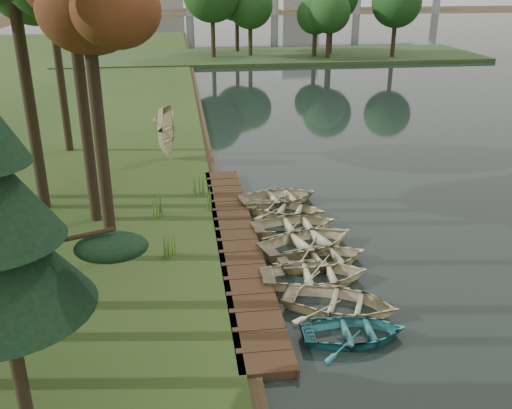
{
  "coord_description": "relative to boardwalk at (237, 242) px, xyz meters",
  "views": [
    {
      "loc": [
        -3.57,
        -19.78,
        9.93
      ],
      "look_at": [
        -0.75,
        0.81,
        1.36
      ],
      "focal_mm": 40.0,
      "sensor_mm": 36.0,
      "label": 1
    }
  ],
  "objects": [
    {
      "name": "rowboat_7",
      "position": [
        2.31,
        3.95,
        0.28
      ],
      "size": [
        4.09,
        3.26,
        0.76
      ],
      "primitive_type": "imported",
      "rotation": [
        0.0,
        0.0,
        1.76
      ],
      "color": "beige",
      "rests_on": "water"
    },
    {
      "name": "rowboat_2",
      "position": [
        2.31,
        -3.22,
        0.28
      ],
      "size": [
        3.72,
        2.7,
        0.76
      ],
      "primitive_type": "imported",
      "rotation": [
        0.0,
        0.0,
        1.55
      ],
      "color": "beige",
      "rests_on": "water"
    },
    {
      "name": "rowboat_5",
      "position": [
        2.45,
        0.91,
        0.26
      ],
      "size": [
        3.71,
        2.82,
        0.72
      ],
      "primitive_type": "imported",
      "rotation": [
        0.0,
        0.0,
        1.67
      ],
      "color": "beige",
      "rests_on": "water"
    },
    {
      "name": "rowboat_4",
      "position": [
        2.63,
        -0.74,
        0.3
      ],
      "size": [
        4.61,
        3.93,
        0.81
      ],
      "primitive_type": "imported",
      "rotation": [
        0.0,
        0.0,
        1.91
      ],
      "color": "beige",
      "rests_on": "water"
    },
    {
      "name": "rowboat_3",
      "position": [
        2.9,
        -2.02,
        0.25
      ],
      "size": [
        3.7,
        2.92,
        0.69
      ],
      "primitive_type": "imported",
      "rotation": [
        0.0,
        0.0,
        1.74
      ],
      "color": "beige",
      "rests_on": "water"
    },
    {
      "name": "tree_2",
      "position": [
        -4.6,
        -1.01,
        8.59
      ],
      "size": [
        3.63,
        3.63,
        10.13
      ],
      "color": "black",
      "rests_on": "bank"
    },
    {
      "name": "peninsula",
      "position": [
        9.6,
        50.0,
        0.08
      ],
      "size": [
        50.0,
        14.0,
        0.45
      ],
      "primitive_type": "cube",
      "color": "#2C461F",
      "rests_on": "ground"
    },
    {
      "name": "reeds_3",
      "position": [
        -1.28,
        5.02,
        0.62
      ],
      "size": [
        0.6,
        0.6,
        0.95
      ],
      "primitive_type": "cone",
      "color": "#3F661E",
      "rests_on": "bank"
    },
    {
      "name": "reeds_0",
      "position": [
        -2.59,
        -1.05,
        0.67
      ],
      "size": [
        0.6,
        0.6,
        1.04
      ],
      "primitive_type": "cone",
      "color": "#3F661E",
      "rests_on": "bank"
    },
    {
      "name": "rowboat_1",
      "position": [
        2.69,
        -5.05,
        0.27
      ],
      "size": [
        4.33,
        3.82,
        0.74
      ],
      "primitive_type": "imported",
      "rotation": [
        0.0,
        0.0,
        1.14
      ],
      "color": "beige",
      "rests_on": "water"
    },
    {
      "name": "boardwalk",
      "position": [
        0.0,
        0.0,
        0.0
      ],
      "size": [
        1.6,
        16.0,
        0.3
      ],
      "primitive_type": "cube",
      "color": "#392616",
      "rests_on": "ground"
    },
    {
      "name": "far_trees",
      "position": [
        6.27,
        50.0,
        6.28
      ],
      "size": [
        45.6,
        5.6,
        8.8
      ],
      "color": "black",
      "rests_on": "peninsula"
    },
    {
      "name": "stored_rowboat",
      "position": [
        -2.68,
        10.63,
        0.45
      ],
      "size": [
        3.54,
        3.19,
        0.6
      ],
      "primitive_type": "imported",
      "rotation": [
        3.14,
        0.0,
        1.09
      ],
      "color": "beige",
      "rests_on": "bank"
    },
    {
      "name": "rowboat_6",
      "position": [
        2.42,
        2.63,
        0.25
      ],
      "size": [
        4.07,
        3.58,
        0.7
      ],
      "primitive_type": "imported",
      "rotation": [
        0.0,
        0.0,
        1.15
      ],
      "color": "beige",
      "rests_on": "water"
    },
    {
      "name": "ground",
      "position": [
        1.6,
        0.0,
        -0.15
      ],
      "size": [
        300.0,
        300.0,
        0.0
      ],
      "primitive_type": "plane",
      "color": "#3D2F1D"
    },
    {
      "name": "reeds_1",
      "position": [
        -1.0,
        2.97,
        0.69
      ],
      "size": [
        0.6,
        0.6,
        1.08
      ],
      "primitive_type": "cone",
      "color": "#3F661E",
      "rests_on": "bank"
    },
    {
      "name": "reeds_2",
      "position": [
        -3.06,
        2.82,
        0.64
      ],
      "size": [
        0.6,
        0.6,
        0.97
      ],
      "primitive_type": "cone",
      "color": "#3F661E",
      "rests_on": "bank"
    },
    {
      "name": "rowboat_0",
      "position": [
        2.69,
        -6.55,
        0.22
      ],
      "size": [
        3.15,
        2.31,
        0.64
      ],
      "primitive_type": "imported",
      "rotation": [
        0.0,
        0.0,
        1.53
      ],
      "color": "teal",
      "rests_on": "water"
    }
  ]
}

